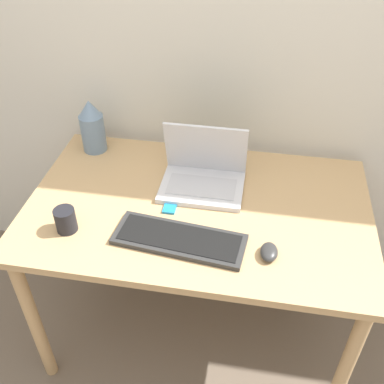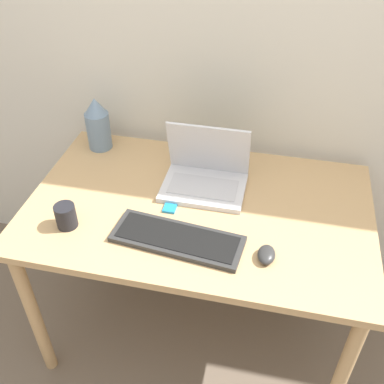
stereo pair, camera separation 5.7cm
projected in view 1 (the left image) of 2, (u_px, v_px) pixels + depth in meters
The scene contains 8 objects.
wall_back at pixel (219, 26), 1.70m from camera, with size 6.00×0.05×2.50m.
desk at pixel (198, 222), 1.72m from camera, with size 1.27×0.79×0.75m.
laptop at pixel (204, 174), 1.73m from camera, with size 0.32×0.24×0.25m.
keyboard at pixel (179, 239), 1.51m from camera, with size 0.46×0.20×0.02m.
mouse at pixel (269, 252), 1.46m from camera, with size 0.06×0.09×0.03m.
vase at pixel (92, 126), 1.88m from camera, with size 0.10×0.10×0.23m.
mp3_player at pixel (170, 208), 1.64m from camera, with size 0.05×0.06×0.01m.
mug at pixel (66, 220), 1.54m from camera, with size 0.07×0.07×0.09m.
Camera 1 is at (0.19, -0.85, 1.83)m, focal length 42.00 mm.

